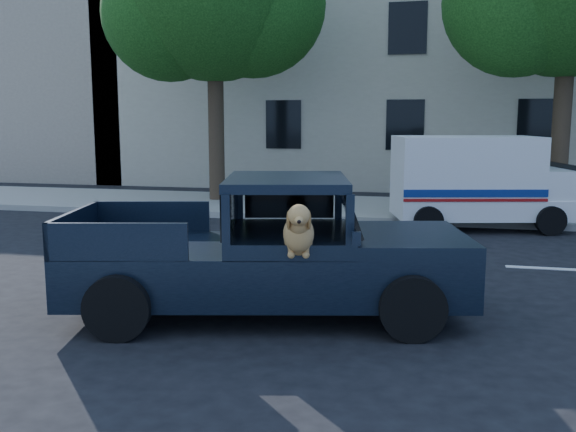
% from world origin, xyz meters
% --- Properties ---
extents(ground, '(120.00, 120.00, 0.00)m').
position_xyz_m(ground, '(0.00, 0.00, 0.00)').
color(ground, black).
rests_on(ground, ground).
extents(far_sidewalk, '(60.00, 4.00, 0.15)m').
position_xyz_m(far_sidewalk, '(0.00, 9.20, 0.07)').
color(far_sidewalk, gray).
rests_on(far_sidewalk, ground).
extents(lane_stripes, '(21.60, 0.14, 0.01)m').
position_xyz_m(lane_stripes, '(2.00, 3.40, 0.01)').
color(lane_stripes, silver).
rests_on(lane_stripes, ground).
extents(building_main, '(26.00, 6.00, 9.00)m').
position_xyz_m(building_main, '(3.00, 16.50, 4.50)').
color(building_main, beige).
rests_on(building_main, ground).
extents(building_left, '(12.00, 6.00, 8.00)m').
position_xyz_m(building_left, '(-15.00, 16.50, 4.00)').
color(building_left, tan).
rests_on(building_left, ground).
extents(pickup_truck, '(5.14, 2.97, 1.73)m').
position_xyz_m(pickup_truck, '(-0.05, -0.02, 0.59)').
color(pickup_truck, black).
rests_on(pickup_truck, ground).
extents(mail_truck, '(4.01, 2.61, 2.04)m').
position_xyz_m(mail_truck, '(2.90, 7.11, 0.89)').
color(mail_truck, silver).
rests_on(mail_truck, ground).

